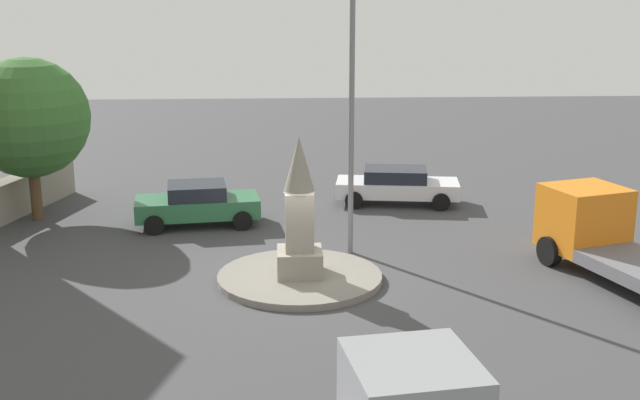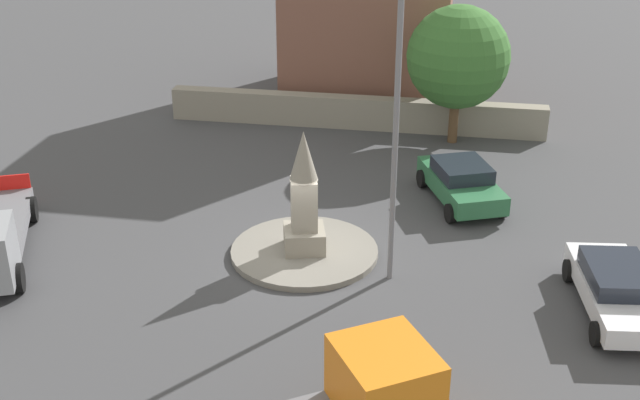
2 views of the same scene
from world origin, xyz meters
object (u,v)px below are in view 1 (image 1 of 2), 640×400
(car_white_passing, at_px, (397,185))
(truck_orange_waiting, at_px, (607,237))
(streetlamp, at_px, (352,76))
(tree_near_wall, at_px, (29,118))
(car_green_near_island, at_px, (197,203))
(monument, at_px, (299,216))

(car_white_passing, relative_size, truck_orange_waiting, 0.75)
(truck_orange_waiting, bearing_deg, streetlamp, -107.75)
(truck_orange_waiting, height_order, tree_near_wall, tree_near_wall)
(streetlamp, distance_m, car_green_near_island, 7.35)
(monument, relative_size, car_white_passing, 0.81)
(car_white_passing, distance_m, truck_orange_waiting, 9.07)
(monument, height_order, streetlamp, streetlamp)
(monument, xyz_separation_m, car_green_near_island, (-5.56, -3.24, -1.08))
(car_white_passing, bearing_deg, car_green_near_island, -71.16)
(streetlamp, bearing_deg, tree_near_wall, -112.38)
(monument, height_order, car_white_passing, monument)
(streetlamp, relative_size, truck_orange_waiting, 1.40)
(truck_orange_waiting, bearing_deg, car_white_passing, -149.60)
(streetlamp, height_order, car_green_near_island, streetlamp)
(car_green_near_island, height_order, tree_near_wall, tree_near_wall)
(car_white_passing, xyz_separation_m, car_green_near_island, (2.41, -7.06, 0.03))
(monument, distance_m, tree_near_wall, 11.16)
(car_green_near_island, height_order, truck_orange_waiting, truck_orange_waiting)
(car_white_passing, relative_size, car_green_near_island, 1.09)
(car_white_passing, height_order, truck_orange_waiting, truck_orange_waiting)
(tree_near_wall, bearing_deg, car_white_passing, 96.10)
(car_green_near_island, relative_size, tree_near_wall, 0.77)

